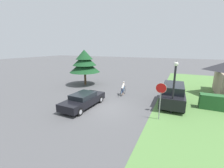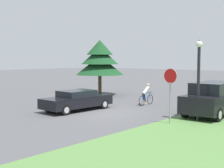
% 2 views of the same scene
% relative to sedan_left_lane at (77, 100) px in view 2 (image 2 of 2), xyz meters
% --- Properties ---
extents(ground_plane, '(140.00, 140.00, 0.00)m').
position_rel_sedan_left_lane_xyz_m(ground_plane, '(1.78, 0.54, -0.65)').
color(ground_plane, '#515154').
extents(sedan_left_lane, '(1.94, 4.70, 1.27)m').
position_rel_sedan_left_lane_xyz_m(sedan_left_lane, '(0.00, 0.00, 0.00)').
color(sedan_left_lane, black).
rests_on(sedan_left_lane, ground).
extents(cyclist, '(0.44, 1.81, 1.50)m').
position_rel_sedan_left_lane_xyz_m(cyclist, '(1.97, 4.71, 0.07)').
color(cyclist, black).
rests_on(cyclist, ground).
extents(parked_suv_right, '(2.18, 4.92, 1.90)m').
position_rel_sedan_left_lane_xyz_m(parked_suv_right, '(7.14, 4.02, 0.33)').
color(parked_suv_right, black).
rests_on(parked_suv_right, ground).
extents(stop_sign, '(0.75, 0.07, 2.76)m').
position_rel_sedan_left_lane_xyz_m(stop_sign, '(6.46, 0.33, 1.32)').
color(stop_sign, gray).
rests_on(stop_sign, ground).
extents(street_lamp, '(0.34, 0.34, 4.22)m').
position_rel_sedan_left_lane_xyz_m(street_lamp, '(7.22, 1.84, 1.96)').
color(street_lamp, black).
rests_on(street_lamp, ground).
extents(conifer_tall_near, '(4.21, 4.21, 4.90)m').
position_rel_sedan_left_lane_xyz_m(conifer_tall_near, '(-4.65, 7.04, 2.49)').
color(conifer_tall_near, '#4C3823').
rests_on(conifer_tall_near, ground).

